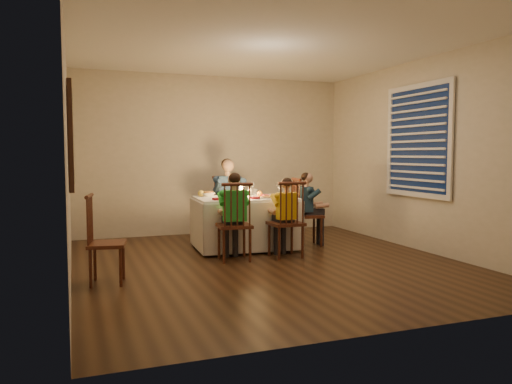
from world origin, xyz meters
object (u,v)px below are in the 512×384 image
object	(u,v)px
child_yellow	(286,257)
dining_table	(245,212)
chair_end	(307,245)
chair_extra	(108,283)
chair_near_right	(286,257)
serving_bowl	(207,194)
chair_adult	(228,240)
chair_near_left	(234,260)
adult	(228,240)
child_teal	(307,245)
child_green	(234,260)

from	to	relation	value
child_yellow	dining_table	bearing A→B (deg)	-70.14
chair_end	chair_extra	xyz separation A→B (m)	(-2.86, -1.23, 0.00)
chair_near_right	serving_bowl	world-z (taller)	serving_bowl
chair_adult	chair_extra	xyz separation A→B (m)	(-1.93, -2.08, 0.00)
chair_near_left	chair_end	size ratio (longest dim) A/B	1.00
chair_end	chair_extra	bearing A→B (deg)	121.24
chair_end	serving_bowl	distance (m)	1.63
chair_near_left	serving_bowl	bearing A→B (deg)	-80.99
dining_table	child_yellow	distance (m)	0.95
adult	serving_bowl	xyz separation A→B (m)	(-0.44, -0.41, 0.74)
chair_adult	serving_bowl	world-z (taller)	serving_bowl
serving_bowl	child_teal	bearing A→B (deg)	-17.52
chair_near_left	chair_extra	bearing A→B (deg)	26.76
child_green	child_teal	bearing A→B (deg)	-149.88
chair_adult	chair_near_right	bearing A→B (deg)	-82.87
chair_end	child_green	xyz separation A→B (m)	(-1.31, -0.61, 0.00)
child_yellow	child_green	bearing A→B (deg)	-5.14
chair_near_right	adult	xyz separation A→B (m)	(-0.31, 1.50, 0.00)
chair_end	child_teal	distance (m)	0.00
chair_extra	child_teal	distance (m)	3.11
chair_adult	chair_near_left	bearing A→B (deg)	-108.77
chair_end	adult	distance (m)	1.26
chair_near_right	chair_end	world-z (taller)	same
child_yellow	chair_extra	bearing A→B (deg)	12.57
dining_table	chair_near_left	distance (m)	0.95
chair_near_right	child_yellow	size ratio (longest dim) A/B	0.96
dining_table	child_green	xyz separation A→B (m)	(-0.38, -0.70, -0.51)
dining_table	child_yellow	size ratio (longest dim) A/B	1.41
chair_extra	serving_bowl	bearing A→B (deg)	-31.50
chair_near_left	serving_bowl	xyz separation A→B (m)	(-0.07, 1.05, 0.74)
chair_extra	child_teal	xyz separation A→B (m)	(2.86, 1.23, 0.00)
chair_near_left	child_yellow	world-z (taller)	child_yellow
chair_extra	child_green	distance (m)	1.67
chair_extra	child_green	bearing A→B (deg)	-58.13
dining_table	child_green	distance (m)	0.95
chair_near_right	child_yellow	distance (m)	0.00
chair_end	child_green	size ratio (longest dim) A/B	0.90
chair_near_right	chair_end	size ratio (longest dim) A/B	1.00
chair_end	child_teal	xyz separation A→B (m)	(0.00, 0.00, 0.00)
dining_table	serving_bowl	bearing A→B (deg)	146.25
adult	serving_bowl	world-z (taller)	serving_bowl
chair_extra	serving_bowl	size ratio (longest dim) A/B	4.27
chair_end	chair_extra	size ratio (longest dim) A/B	1.07
chair_extra	adult	xyz separation A→B (m)	(1.93, 2.08, 0.00)
adult	serving_bowl	size ratio (longest dim) A/B	5.80
dining_table	serving_bowl	xyz separation A→B (m)	(-0.45, 0.34, 0.23)
dining_table	adult	bearing A→B (deg)	94.22
child_green	child_yellow	size ratio (longest dim) A/B	1.07
child_teal	chair_near_right	bearing A→B (deg)	143.90
chair_adult	chair_end	bearing A→B (deg)	-46.70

